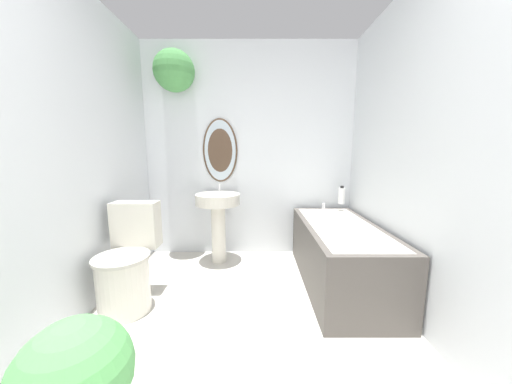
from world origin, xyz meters
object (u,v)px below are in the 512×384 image
Objects in this scene: shampoo_bottle at (343,196)px; potted_plant at (77,381)px; pedestal_sink at (219,212)px; bathtub at (341,253)px; toilet at (129,266)px.

potted_plant is at bearing -130.65° from shampoo_bottle.
pedestal_sink is 1.53× the size of potted_plant.
shampoo_bottle is (0.19, 0.58, 0.43)m from bathtub.
shampoo_bottle is at bearing 25.34° from toilet.
bathtub reaches higher than potted_plant.
toilet is 1.41× the size of potted_plant.
shampoo_bottle reaches higher than potted_plant.
bathtub is 2.51× the size of potted_plant.
pedestal_sink is at bearing 80.84° from potted_plant.
shampoo_bottle is 2.56m from potted_plant.
pedestal_sink is 4.33× the size of shampoo_bottle.
toilet is 2.18m from shampoo_bottle.
shampoo_bottle is at bearing 72.09° from bathtub.
potted_plant is (-1.46, -1.34, 0.03)m from bathtub.
toilet is at bearing -154.66° from shampoo_bottle.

